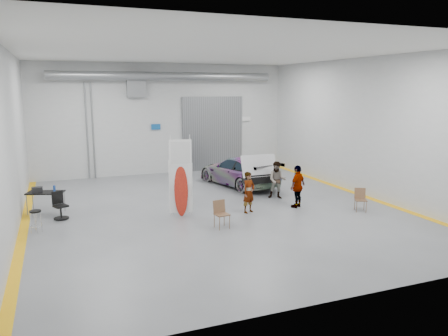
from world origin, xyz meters
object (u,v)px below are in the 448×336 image
object	(u,v)px
folding_chair_near	(222,220)
person_b	(277,180)
folding_chair_far	(360,204)
work_table	(43,192)
office_chair	(61,207)
person_a	(249,192)
sedan_car	(239,171)
shop_stool	(36,222)
person_c	(298,186)
surfboard_display	(182,183)

from	to	relation	value
folding_chair_near	person_b	bearing A→B (deg)	31.30
folding_chair_far	work_table	bearing A→B (deg)	-173.85
folding_chair_near	office_chair	bearing A→B (deg)	141.28
person_a	office_chair	xyz separation A→B (m)	(-6.71, 1.74, -0.35)
sedan_car	shop_stool	bearing A→B (deg)	11.20
person_a	folding_chair_near	xyz separation A→B (m)	(-1.63, -1.39, -0.50)
folding_chair_near	office_chair	xyz separation A→B (m)	(-5.07, 3.13, 0.14)
shop_stool	sedan_car	bearing A→B (deg)	24.71
sedan_car	folding_chair_near	distance (m)	6.68
person_c	person_b	bearing A→B (deg)	-117.22
folding_chair_near	person_a	bearing A→B (deg)	33.24
surfboard_display	office_chair	size ratio (longest dim) A/B	3.05
folding_chair_near	office_chair	size ratio (longest dim) A/B	0.94
surfboard_display	work_table	world-z (taller)	surfboard_display
sedan_car	folding_chair_near	size ratio (longest dim) A/B	5.13
folding_chair_far	shop_stool	distance (m)	11.71
folding_chair_near	surfboard_display	bearing A→B (deg)	106.06
person_b	folding_chair_near	bearing A→B (deg)	-113.29
person_b	office_chair	bearing A→B (deg)	-153.13
person_a	folding_chair_near	distance (m)	2.20
sedan_car	person_b	world-z (taller)	person_b
person_c	work_table	xyz separation A→B (m)	(-9.39, 2.73, -0.02)
person_c	folding_chair_far	bearing A→B (deg)	115.12
surfboard_display	folding_chair_far	xyz separation A→B (m)	(6.54, -1.97, -0.95)
sedan_car	surfboard_display	world-z (taller)	surfboard_display
person_b	person_c	xyz separation A→B (m)	(0.07, -1.56, 0.05)
surfboard_display	shop_stool	xyz separation A→B (m)	(-5.04, -0.19, -0.85)
work_table	office_chair	world-z (taller)	work_table
folding_chair_far	folding_chair_near	bearing A→B (deg)	-154.34
work_table	person_c	bearing A→B (deg)	-16.23
work_table	person_b	bearing A→B (deg)	-7.19
person_b	work_table	size ratio (longest dim) A/B	1.10
shop_stool	office_chair	distance (m)	1.60
sedan_car	person_c	distance (m)	4.58
folding_chair_near	shop_stool	xyz separation A→B (m)	(-5.86, 1.74, 0.09)
person_a	person_b	distance (m)	2.53
person_a	shop_stool	bearing A→B (deg)	153.63
person_a	folding_chair_near	world-z (taller)	person_a
shop_stool	surfboard_display	bearing A→B (deg)	2.18
shop_stool	work_table	size ratio (longest dim) A/B	0.52
sedan_car	person_c	size ratio (longest dim) A/B	2.82
sedan_car	folding_chair_near	bearing A→B (deg)	48.41
sedan_car	office_chair	xyz separation A→B (m)	(-8.21, -2.76, -0.26)
sedan_car	work_table	size ratio (longest dim) A/B	3.29
person_b	shop_stool	world-z (taller)	person_b
surfboard_display	folding_chair_far	world-z (taller)	surfboard_display
person_a	office_chair	bearing A→B (deg)	141.79
sedan_car	office_chair	bearing A→B (deg)	5.04
person_b	work_table	world-z (taller)	person_b
surfboard_display	folding_chair_near	size ratio (longest dim) A/B	3.23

